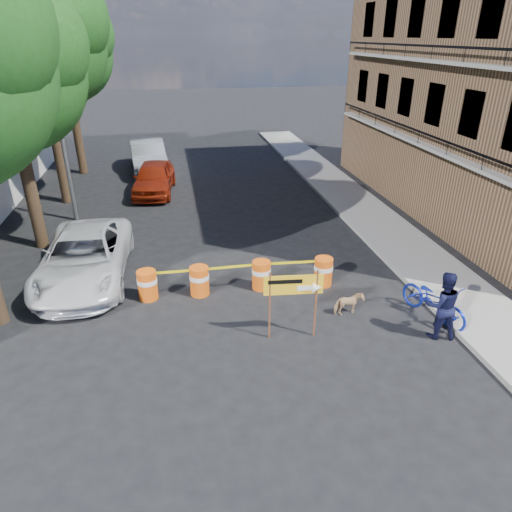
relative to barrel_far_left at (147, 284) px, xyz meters
name	(u,v)px	position (x,y,z in m)	size (l,w,h in m)	color
ground	(260,337)	(2.87, -2.50, -0.47)	(120.00, 120.00, 0.00)	black
sidewalk_east	(385,229)	(9.07, 3.50, -0.40)	(2.40, 40.00, 0.15)	gray
tree_mid_a	(6,71)	(-3.87, 4.50, 5.53)	(5.25, 5.00, 8.68)	#332316
tree_mid_b	(39,43)	(-3.87, 9.50, 6.24)	(5.67, 5.40, 9.62)	#332316
tree_far	(65,52)	(-3.87, 14.50, 5.74)	(5.04, 4.80, 8.84)	#332316
streetlamp	(59,112)	(-3.07, 7.00, 3.90)	(1.25, 0.18, 8.00)	gray
barrel_far_left	(147,284)	(0.00, 0.00, 0.00)	(0.58, 0.58, 0.90)	orange
barrel_mid_left	(199,280)	(1.51, -0.03, 0.00)	(0.58, 0.58, 0.90)	orange
barrel_mid_right	(261,274)	(3.39, 0.00, 0.00)	(0.58, 0.58, 0.90)	orange
barrel_far_right	(323,271)	(5.30, -0.14, 0.00)	(0.58, 0.58, 0.90)	orange
detour_sign	(301,290)	(3.86, -2.63, 0.92)	(1.47, 0.31, 1.90)	#592D19
pedestrian	(442,305)	(7.37, -3.26, 0.45)	(0.89, 0.70, 1.84)	black
bicycle	(437,284)	(7.67, -2.47, 0.59)	(0.74, 1.11, 2.11)	#1629B6
dog	(349,304)	(5.48, -1.89, -0.14)	(0.36, 0.79, 0.67)	tan
suv_white	(85,257)	(-1.93, 1.58, 0.29)	(2.54, 5.50, 1.53)	white
sedan_red	(154,178)	(0.07, 10.14, 0.28)	(1.78, 4.42, 1.51)	maroon
sedan_silver	(148,156)	(-0.31, 14.27, 0.38)	(1.80, 5.17, 1.70)	#A4A7AB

